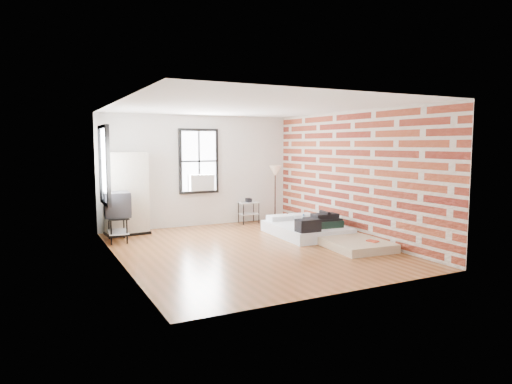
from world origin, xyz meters
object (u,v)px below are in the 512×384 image
mattress_main (307,228)px  side_table (249,206)px  wardrobe (126,194)px  tv_stand (117,206)px  mattress_bare (340,237)px  floor_lamp (275,174)px

mattress_main → side_table: size_ratio=3.00×
wardrobe → tv_stand: bearing=-121.3°
mattress_main → side_table: (-0.46, 2.08, 0.28)m
mattress_main → mattress_bare: 1.01m
tv_stand → side_table: bearing=17.8°
mattress_main → wardrobe: 4.22m
mattress_bare → wardrobe: 4.92m
mattress_main → side_table: side_table is taller
wardrobe → floor_lamp: bearing=-6.5°
mattress_main → wardrobe: wardrobe is taller
floor_lamp → tv_stand: (-4.26, -0.72, -0.52)m
wardrobe → side_table: (3.16, 0.07, -0.50)m
floor_lamp → tv_stand: floor_lamp is taller
side_table → tv_stand: 3.60m
mattress_main → tv_stand: 4.20m
mattress_bare → floor_lamp: floor_lamp is taller
side_table → floor_lamp: (0.76, -0.07, 0.84)m
wardrobe → side_table: size_ratio=2.86×
mattress_bare → tv_stand: tv_stand is taller
mattress_main → mattress_bare: bearing=-76.0°
mattress_main → mattress_bare: size_ratio=0.91×
side_table → mattress_bare: bearing=-77.9°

